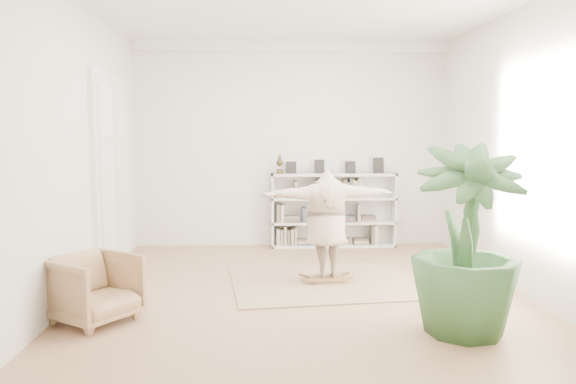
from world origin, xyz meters
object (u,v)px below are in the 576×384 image
object	(u,v)px
armchair	(94,289)
person	(327,221)
bookshelf	(333,211)
rocker_board	(326,278)
houseplant	(466,240)

from	to	relation	value
armchair	person	bearing A→B (deg)	-26.04
bookshelf	rocker_board	bearing A→B (deg)	-99.27
rocker_board	houseplant	size ratio (longest dim) A/B	0.26
rocker_board	person	size ratio (longest dim) A/B	0.28
bookshelf	rocker_board	xyz separation A→B (m)	(-0.40, -2.45, -0.57)
bookshelf	rocker_board	size ratio (longest dim) A/B	4.35
person	rocker_board	bearing A→B (deg)	128.54
armchair	rocker_board	world-z (taller)	armchair
armchair	rocker_board	distance (m)	3.02
bookshelf	person	bearing A→B (deg)	-99.27
bookshelf	houseplant	world-z (taller)	houseplant
bookshelf	person	world-z (taller)	bookshelf
person	houseplant	world-z (taller)	houseplant
bookshelf	armchair	xyz separation A→B (m)	(-3.04, -3.89, -0.27)
bookshelf	armchair	size ratio (longest dim) A/B	2.76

